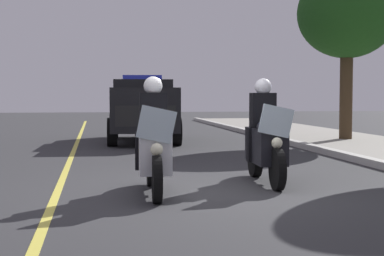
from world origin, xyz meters
name	(u,v)px	position (x,y,z in m)	size (l,w,h in m)	color
ground_plane	(203,192)	(0.00, 0.00, 0.00)	(80.00, 80.00, 0.00)	#333335
lane_stripe_center	(56,196)	(0.00, -2.14, 0.00)	(48.00, 0.12, 0.01)	#E0D14C
police_motorcycle_lead_left	(154,146)	(0.02, -0.73, 0.70)	(2.14, 0.59, 1.72)	black
police_motorcycle_lead_right	(265,141)	(-0.72, 1.17, 0.70)	(2.14, 0.59, 1.72)	black
police_suv	(142,107)	(-9.52, -0.15, 1.07)	(4.98, 2.25, 2.05)	black
tree_far_back	(347,14)	(-8.35, 5.97, 3.87)	(3.01, 3.01, 5.17)	#42301E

